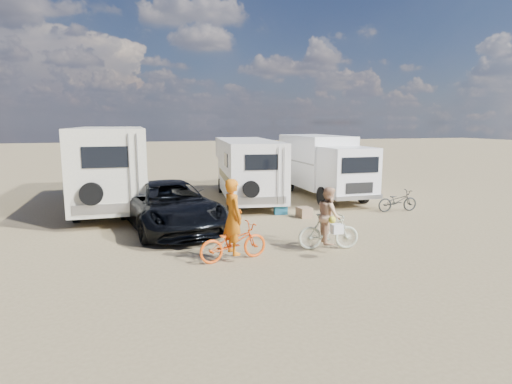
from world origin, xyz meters
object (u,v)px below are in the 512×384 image
object	(u,v)px
box_truck	(324,167)
rv_left	(112,168)
rider_man	(233,223)
dark_suv	(169,205)
bike_man	(233,242)
rv_main	(247,170)
bike_woman	(328,231)
bike_parked	(397,201)
rider_woman	(329,222)
crate	(304,212)
cooler	(281,209)

from	to	relation	value
box_truck	rv_left	bearing A→B (deg)	179.72
rider_man	box_truck	bearing A→B (deg)	-49.07
dark_suv	bike_man	distance (m)	4.04
rv_main	box_truck	distance (m)	3.68
dark_suv	rider_man	size ratio (longest dim) A/B	2.91
bike_woman	rider_man	xyz separation A→B (m)	(-2.75, -0.17, 0.46)
rv_left	bike_parked	bearing A→B (deg)	-20.17
rv_left	rider_woman	size ratio (longest dim) A/B	4.92
bike_man	bike_parked	bearing A→B (deg)	-72.95
dark_suv	bike_parked	world-z (taller)	dark_suv
rv_main	bike_man	distance (m)	8.66
rv_left	crate	distance (m)	8.04
rv_left	bike_woman	xyz separation A→B (m)	(5.93, -7.83, -1.14)
bike_parked	cooler	xyz separation A→B (m)	(-4.59, 0.88, -0.23)
rv_left	rider_woman	bearing A→B (deg)	-52.66
rider_man	cooler	xyz separation A→B (m)	(3.05, 4.86, -0.77)
cooler	rider_woman	bearing A→B (deg)	-83.21
bike_man	bike_parked	distance (m)	8.61
bike_man	bike_woman	xyz separation A→B (m)	(2.75, 0.17, 0.03)
box_truck	cooler	xyz separation A→B (m)	(-3.25, -3.03, -1.24)
rv_main	crate	size ratio (longest dim) A/B	15.23
rider_woman	crate	distance (m)	4.06
rv_main	bike_woman	world-z (taller)	rv_main
bike_woman	crate	xyz separation A→B (m)	(0.94, 3.90, -0.32)
dark_suv	crate	distance (m)	4.99
rider_woman	rv_left	bearing A→B (deg)	49.24
rv_main	rv_left	bearing A→B (deg)	-171.06
bike_woman	cooler	distance (m)	4.71
rv_main	box_truck	world-z (taller)	box_truck
box_truck	dark_suv	bearing A→B (deg)	-151.35
dark_suv	rider_woman	bearing A→B (deg)	-52.43
bike_woman	bike_parked	distance (m)	6.20
dark_suv	rv_left	bearing A→B (deg)	104.78
crate	rider_man	bearing A→B (deg)	-132.21
box_truck	rider_woman	bearing A→B (deg)	-114.26
rv_main	bike_man	xyz separation A→B (m)	(-2.63, -8.21, -0.88)
bike_parked	crate	size ratio (longest dim) A/B	3.47
bike_man	cooler	world-z (taller)	bike_man
bike_woman	rider_man	world-z (taller)	rider_man
bike_man	bike_woman	bearing A→B (deg)	-96.98
rv_main	bike_parked	size ratio (longest dim) A/B	4.39
rv_main	dark_suv	bearing A→B (deg)	-124.69
rv_main	dark_suv	xyz separation A→B (m)	(-3.88, -4.38, -0.58)
rv_left	crate	world-z (taller)	rv_left
box_truck	rider_woman	size ratio (longest dim) A/B	4.19
rv_main	crate	world-z (taller)	rv_main
rider_woman	dark_suv	bearing A→B (deg)	59.67
rv_left	box_truck	world-z (taller)	rv_left
crate	bike_man	bearing A→B (deg)	-132.21
dark_suv	rider_man	xyz separation A→B (m)	(1.25, -3.83, 0.19)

